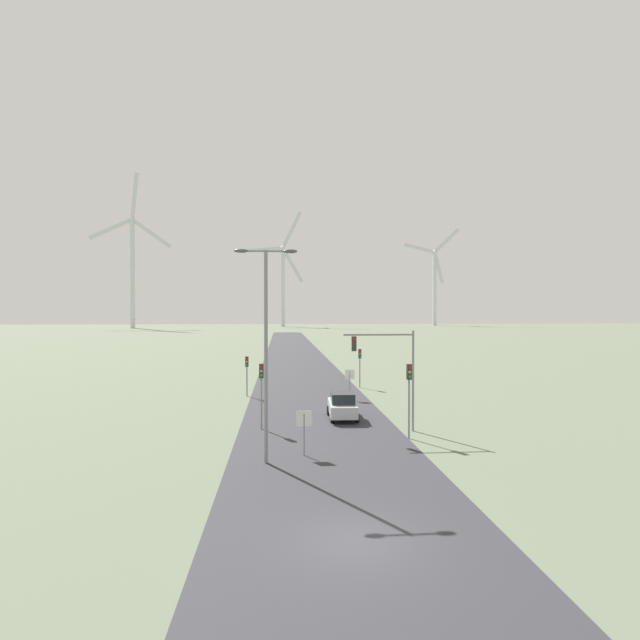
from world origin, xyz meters
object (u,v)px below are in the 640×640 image
at_px(streetlamp, 266,330).
at_px(traffic_light_post_mid_right, 360,359).
at_px(car_approaching, 342,405).
at_px(wind_turbine_far_left, 132,261).
at_px(stop_sign_near, 304,424).
at_px(traffic_light_post_near_right, 409,384).
at_px(wind_turbine_left, 283,277).
at_px(traffic_light_post_near_left, 261,381).
at_px(stop_sign_far, 350,379).
at_px(traffic_light_post_mid_left, 247,367).
at_px(traffic_light_mast_overhead, 389,360).
at_px(wind_turbine_center, 435,280).

distance_m(streetlamp, traffic_light_post_mid_right, 25.42).
bearing_deg(car_approaching, wind_turbine_far_left, 109.69).
distance_m(stop_sign_near, wind_turbine_far_left, 225.31).
bearing_deg(traffic_light_post_near_right, wind_turbine_left, 91.59).
distance_m(traffic_light_post_near_left, traffic_light_post_near_right, 9.16).
bearing_deg(stop_sign_far, wind_turbine_left, 91.25).
bearing_deg(car_approaching, stop_sign_far, 78.24).
height_order(stop_sign_near, stop_sign_far, stop_sign_far).
xyz_separation_m(stop_sign_far, traffic_light_post_mid_left, (-8.75, 2.32, 0.80)).
bearing_deg(stop_sign_near, stop_sign_far, 74.05).
height_order(stop_sign_far, traffic_light_post_near_left, traffic_light_post_near_left).
relative_size(traffic_light_post_near_left, traffic_light_mast_overhead, 0.66).
distance_m(traffic_light_post_mid_right, wind_turbine_far_left, 206.32).
distance_m(streetlamp, traffic_light_post_near_left, 7.89).
relative_size(wind_turbine_left, wind_turbine_center, 1.08).
bearing_deg(traffic_light_post_near_right, traffic_light_post_near_left, 160.72).
bearing_deg(wind_turbine_far_left, traffic_light_post_mid_left, -71.28).
relative_size(streetlamp, traffic_light_post_mid_right, 2.76).
height_order(traffic_light_post_near_right, traffic_light_post_mid_left, traffic_light_post_near_right).
xyz_separation_m(traffic_light_post_mid_right, traffic_light_mast_overhead, (-1.02, -17.86, 1.65)).
distance_m(stop_sign_near, stop_sign_far, 16.76).
distance_m(stop_sign_far, traffic_light_mast_overhead, 11.72).
xyz_separation_m(stop_sign_near, car_approaching, (3.05, 8.64, -0.70)).
xyz_separation_m(stop_sign_far, car_approaching, (-1.56, -7.47, -0.85)).
xyz_separation_m(stop_sign_near, traffic_light_mast_overhead, (5.48, 4.73, 2.81)).
height_order(streetlamp, traffic_light_post_mid_left, streetlamp).
bearing_deg(traffic_light_post_mid_right, streetlamp, -109.52).
xyz_separation_m(streetlamp, traffic_light_post_near_right, (8.15, 4.04, -3.31)).
xyz_separation_m(traffic_light_post_near_left, traffic_light_mast_overhead, (7.88, -1.22, 1.40)).
bearing_deg(stop_sign_far, streetlamp, -110.71).
height_order(traffic_light_post_near_left, wind_turbine_left, wind_turbine_left).
xyz_separation_m(traffic_light_post_near_left, traffic_light_post_near_right, (8.65, -3.02, 0.15)).
height_order(streetlamp, traffic_light_post_near_right, streetlamp).
relative_size(traffic_light_post_near_left, car_approaching, 0.99).
bearing_deg(wind_turbine_far_left, stop_sign_far, -69.22).
relative_size(streetlamp, stop_sign_far, 4.13).
height_order(traffic_light_post_mid_right, traffic_light_mast_overhead, traffic_light_mast_overhead).
height_order(traffic_light_post_mid_left, wind_turbine_far_left, wind_turbine_far_left).
distance_m(wind_turbine_far_left, wind_turbine_left, 72.79).
height_order(traffic_light_post_mid_left, wind_turbine_left, wind_turbine_left).
xyz_separation_m(traffic_light_post_near_right, wind_turbine_far_left, (-76.05, 209.25, 27.95)).
relative_size(streetlamp, stop_sign_near, 4.50).
bearing_deg(traffic_light_post_near_right, traffic_light_mast_overhead, 112.93).
xyz_separation_m(stop_sign_far, wind_turbine_far_left, (-74.41, 196.07, 29.35)).
relative_size(streetlamp, wind_turbine_center, 0.19).
bearing_deg(traffic_light_mast_overhead, traffic_light_post_near_left, 171.21).
bearing_deg(wind_turbine_left, traffic_light_post_near_right, -88.41).
height_order(wind_turbine_left, wind_turbine_center, wind_turbine_left).
distance_m(traffic_light_post_mid_right, traffic_light_mast_overhead, 17.97).
height_order(stop_sign_near, traffic_light_post_mid_left, traffic_light_post_mid_left).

